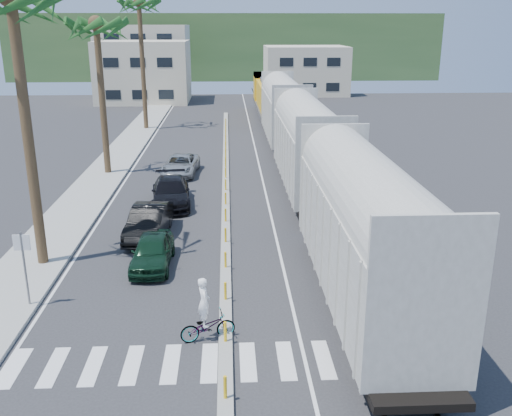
{
  "coord_description": "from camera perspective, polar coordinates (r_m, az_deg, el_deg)",
  "views": [
    {
      "loc": [
        0.18,
        -17.52,
        10.08
      ],
      "look_at": [
        1.43,
        7.47,
        2.0
      ],
      "focal_mm": 40.0,
      "sensor_mm": 36.0,
      "label": 1
    }
  ],
  "objects": [
    {
      "name": "ground",
      "position": [
        20.21,
        -3.06,
        -12.05
      ],
      "size": [
        140.0,
        140.0,
        0.0
      ],
      "primitive_type": "plane",
      "color": "#28282B",
      "rests_on": "ground"
    },
    {
      "name": "sidewalk",
      "position": [
        44.53,
        -14.08,
        4.37
      ],
      "size": [
        3.0,
        90.0,
        0.15
      ],
      "primitive_type": "cube",
      "color": "gray",
      "rests_on": "ground"
    },
    {
      "name": "rails",
      "position": [
        46.86,
        3.11,
        5.48
      ],
      "size": [
        1.56,
        100.0,
        0.06
      ],
      "color": "black",
      "rests_on": "ground"
    },
    {
      "name": "median",
      "position": [
        38.79,
        -3.04,
        2.94
      ],
      "size": [
        0.45,
        60.0,
        0.85
      ],
      "color": "gray",
      "rests_on": "ground"
    },
    {
      "name": "crosswalk",
      "position": [
        18.5,
        -3.07,
        -15.12
      ],
      "size": [
        14.0,
        2.2,
        0.01
      ],
      "primitive_type": "cube",
      "color": "silver",
      "rests_on": "ground"
    },
    {
      "name": "lane_markings",
      "position": [
        43.76,
        -5.86,
        4.49
      ],
      "size": [
        9.42,
        90.0,
        0.01
      ],
      "color": "silver",
      "rests_on": "ground"
    },
    {
      "name": "freight_train",
      "position": [
        40.43,
        4.06,
        7.63
      ],
      "size": [
        3.0,
        60.94,
        5.85
      ],
      "color": "#A5A297",
      "rests_on": "ground"
    },
    {
      "name": "palm_trees",
      "position": [
        41.07,
        -15.29,
        18.32
      ],
      "size": [
        3.5,
        37.2,
        13.75
      ],
      "color": "brown",
      "rests_on": "ground"
    },
    {
      "name": "street_sign",
      "position": [
        22.42,
        -22.21,
        -4.71
      ],
      "size": [
        0.6,
        0.08,
        3.0
      ],
      "color": "slate",
      "rests_on": "ground"
    },
    {
      "name": "buildings",
      "position": [
        89.6,
        -7.31,
        14.1
      ],
      "size": [
        38.0,
        27.0,
        10.0
      ],
      "color": "beige",
      "rests_on": "ground"
    },
    {
      "name": "hillside",
      "position": [
        117.59,
        -3.08,
        15.88
      ],
      "size": [
        80.0,
        20.0,
        12.0
      ],
      "primitive_type": "cube",
      "color": "#385628",
      "rests_on": "ground"
    },
    {
      "name": "car_lead",
      "position": [
        25.18,
        -10.32,
        -4.27
      ],
      "size": [
        1.79,
        4.18,
        1.41
      ],
      "primitive_type": "imported",
      "rotation": [
        0.0,
        0.0,
        -0.02
      ],
      "color": "black",
      "rests_on": "ground"
    },
    {
      "name": "car_second",
      "position": [
        28.64,
        -10.67,
        -1.37
      ],
      "size": [
        2.49,
        5.04,
        1.56
      ],
      "primitive_type": "imported",
      "rotation": [
        0.0,
        0.0,
        -0.09
      ],
      "color": "black",
      "rests_on": "ground"
    },
    {
      "name": "car_third",
      "position": [
        33.55,
        -8.51,
        1.59
      ],
      "size": [
        3.15,
        5.72,
        1.54
      ],
      "primitive_type": "imported",
      "rotation": [
        0.0,
        0.0,
        0.09
      ],
      "color": "black",
      "rests_on": "ground"
    },
    {
      "name": "car_rear",
      "position": [
        40.46,
        -7.54,
        4.3
      ],
      "size": [
        3.03,
        5.22,
        1.35
      ],
      "primitive_type": "imported",
      "rotation": [
        0.0,
        0.0,
        -0.08
      ],
      "color": "#9FA2A4",
      "rests_on": "ground"
    },
    {
      "name": "cyclist",
      "position": [
        19.34,
        -4.94,
        -11.16
      ],
      "size": [
        1.6,
        2.2,
        2.26
      ],
      "rotation": [
        0.0,
        0.0,
        1.84
      ],
      "color": "#9EA0A5",
      "rests_on": "ground"
    }
  ]
}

